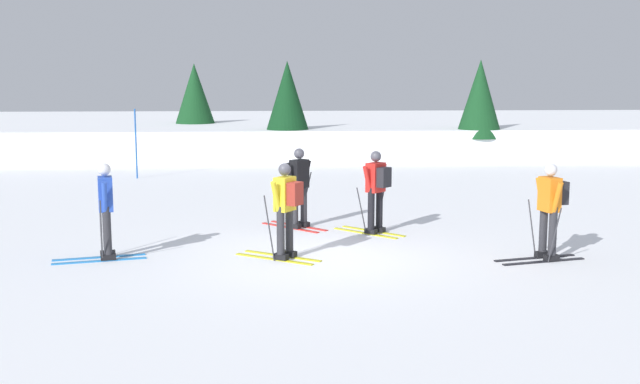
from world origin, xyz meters
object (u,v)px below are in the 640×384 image
at_px(skier_yellow, 286,206).
at_px(conifer_far_centre, 195,99).
at_px(conifer_far_left, 480,99).
at_px(conifer_far_right, 287,100).
at_px(trail_marker_pole, 136,144).
at_px(skier_orange, 550,206).
at_px(skier_black, 299,186).
at_px(skier_red, 376,188).
at_px(skier_blue, 105,208).

distance_m(skier_yellow, conifer_far_centre, 20.35).
relative_size(conifer_far_left, conifer_far_centre, 1.02).
height_order(conifer_far_left, conifer_far_right, conifer_far_left).
relative_size(trail_marker_pole, conifer_far_right, 0.58).
bearing_deg(trail_marker_pole, skier_orange, -51.29).
bearing_deg(skier_black, skier_red, -24.10).
distance_m(skier_orange, conifer_far_left, 16.14).
bearing_deg(conifer_far_right, skier_red, -83.78).
height_order(trail_marker_pole, conifer_far_right, conifer_far_right).
xyz_separation_m(conifer_far_left, conifer_far_right, (-7.36, 0.37, -0.05)).
distance_m(skier_blue, conifer_far_left, 18.78).
bearing_deg(skier_red, conifer_far_left, 66.32).
relative_size(skier_blue, conifer_far_left, 0.44).
xyz_separation_m(skier_red, skier_yellow, (-1.89, -2.06, 0.00)).
height_order(skier_blue, skier_black, same).
height_order(skier_orange, skier_red, same).
relative_size(skier_orange, conifer_far_left, 0.44).
distance_m(skier_red, conifer_far_left, 14.67).
distance_m(skier_blue, skier_black, 4.32).
relative_size(skier_yellow, conifer_far_left, 0.44).
relative_size(skier_red, skier_yellow, 1.00).
relative_size(skier_yellow, trail_marker_pole, 0.77).
height_order(skier_yellow, trail_marker_pole, trail_marker_pole).
bearing_deg(skier_orange, skier_blue, 175.96).
height_order(skier_red, conifer_far_right, conifer_far_right).
bearing_deg(skier_orange, trail_marker_pole, 128.71).
distance_m(skier_red, skier_black, 1.71).
bearing_deg(conifer_far_centre, conifer_far_right, -46.82).
height_order(conifer_far_left, conifer_far_centre, conifer_far_left).
distance_m(conifer_far_right, conifer_far_centre, 5.74).
distance_m(skier_orange, skier_yellow, 4.62).
distance_m(skier_black, trail_marker_pole, 9.64).
distance_m(trail_marker_pole, conifer_far_right, 6.94).
height_order(skier_yellow, conifer_far_centre, conifer_far_centre).
height_order(skier_black, conifer_far_right, conifer_far_right).
relative_size(skier_blue, conifer_far_centre, 0.45).
relative_size(skier_black, conifer_far_right, 0.45).
height_order(skier_yellow, conifer_far_left, conifer_far_left).
distance_m(skier_blue, conifer_far_right, 16.05).
bearing_deg(skier_red, conifer_far_right, 96.22).
distance_m(skier_red, conifer_far_right, 13.89).
height_order(skier_blue, skier_red, same).
bearing_deg(conifer_far_right, conifer_far_left, -2.91).
distance_m(trail_marker_pole, conifer_far_left, 13.10).
xyz_separation_m(skier_blue, conifer_far_right, (3.55, 15.59, 1.42)).
relative_size(skier_black, trail_marker_pole, 0.77).
xyz_separation_m(skier_red, trail_marker_pole, (-6.42, 9.01, 0.15)).
bearing_deg(skier_orange, conifer_far_centre, 111.85).
xyz_separation_m(skier_blue, skier_red, (5.05, 1.85, 0.04)).
xyz_separation_m(skier_orange, trail_marker_pole, (-9.14, 11.41, 0.15)).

